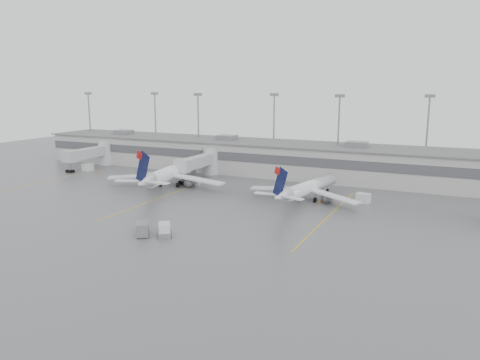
% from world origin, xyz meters
% --- Properties ---
extents(ground, '(260.00, 260.00, 0.00)m').
position_xyz_m(ground, '(0.00, 0.00, 0.00)').
color(ground, '#535355').
rests_on(ground, ground).
extents(terminal, '(152.00, 17.00, 9.45)m').
position_xyz_m(terminal, '(-0.01, 57.98, 4.17)').
color(terminal, '#A2A29D').
rests_on(terminal, ground).
extents(light_masts, '(142.40, 8.00, 20.60)m').
position_xyz_m(light_masts, '(0.00, 63.75, 12.03)').
color(light_masts, gray).
rests_on(light_masts, ground).
extents(jet_bridge_left, '(4.00, 17.20, 7.00)m').
position_xyz_m(jet_bridge_left, '(-55.50, 45.72, 3.87)').
color(jet_bridge_left, '#A2A5A7').
rests_on(jet_bridge_left, ground).
extents(jet_bridge_right, '(4.00, 17.20, 7.00)m').
position_xyz_m(jet_bridge_right, '(-20.50, 45.72, 3.87)').
color(jet_bridge_right, '#A2A5A7').
rests_on(jet_bridge_right, ground).
extents(stand_markings, '(105.25, 40.00, 0.01)m').
position_xyz_m(stand_markings, '(-0.00, 24.00, 0.01)').
color(stand_markings, gold).
rests_on(stand_markings, ground).
extents(jet_mid_left, '(27.70, 31.30, 10.19)m').
position_xyz_m(jet_mid_left, '(-21.90, 32.84, 3.17)').
color(jet_mid_left, white).
rests_on(jet_mid_left, ground).
extents(jet_mid_right, '(23.55, 26.62, 8.67)m').
position_xyz_m(jet_mid_right, '(10.68, 33.38, 2.70)').
color(jet_mid_right, white).
rests_on(jet_mid_right, ground).
extents(baggage_tug, '(3.38, 3.70, 2.04)m').
position_xyz_m(baggage_tug, '(-2.41, 2.12, 0.79)').
color(baggage_tug, silver).
rests_on(baggage_tug, ground).
extents(baggage_cart, '(3.33, 3.69, 2.07)m').
position_xyz_m(baggage_cart, '(-5.61, 0.92, 1.08)').
color(baggage_cart, slate).
rests_on(baggage_cart, ground).
extents(gse_uld_a, '(2.98, 2.24, 1.92)m').
position_xyz_m(gse_uld_a, '(-53.10, 40.03, 0.96)').
color(gse_uld_a, silver).
rests_on(gse_uld_a, ground).
extents(gse_uld_b, '(2.84, 2.33, 1.73)m').
position_xyz_m(gse_uld_b, '(-17.58, 36.63, 0.87)').
color(gse_uld_b, silver).
rests_on(gse_uld_b, ground).
extents(gse_uld_c, '(2.83, 2.06, 1.87)m').
position_xyz_m(gse_uld_c, '(21.11, 36.35, 0.93)').
color(gse_uld_c, silver).
rests_on(gse_uld_c, ground).
extents(gse_loader, '(2.60, 3.48, 1.95)m').
position_xyz_m(gse_loader, '(-24.09, 44.72, 0.98)').
color(gse_loader, slate).
rests_on(gse_loader, ground).
extents(cone_a, '(0.51, 0.51, 0.80)m').
position_xyz_m(cone_a, '(-45.75, 36.15, 0.40)').
color(cone_a, orange).
rests_on(cone_a, ground).
extents(cone_b, '(0.47, 0.47, 0.76)m').
position_xyz_m(cone_b, '(-16.82, 39.07, 0.38)').
color(cone_b, orange).
rests_on(cone_b, ground).
extents(cone_c, '(0.49, 0.49, 0.78)m').
position_xyz_m(cone_c, '(13.42, 32.48, 0.39)').
color(cone_c, orange).
rests_on(cone_c, ground).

